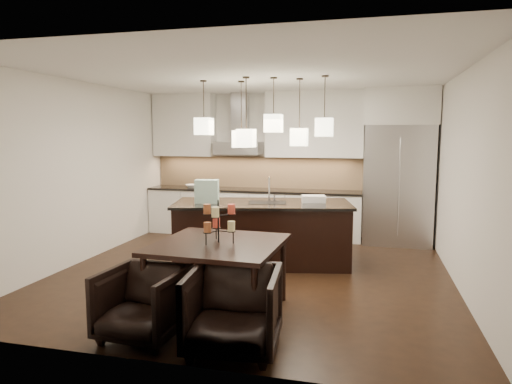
% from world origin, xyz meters
% --- Properties ---
extents(floor, '(5.50, 5.50, 0.02)m').
position_xyz_m(floor, '(0.00, 0.00, -0.01)').
color(floor, black).
rests_on(floor, ground).
extents(ceiling, '(5.50, 5.50, 0.02)m').
position_xyz_m(ceiling, '(0.00, 0.00, 2.81)').
color(ceiling, white).
rests_on(ceiling, wall_back).
extents(wall_back, '(5.50, 0.02, 2.80)m').
position_xyz_m(wall_back, '(0.00, 2.76, 1.40)').
color(wall_back, silver).
rests_on(wall_back, ground).
extents(wall_front, '(5.50, 0.02, 2.80)m').
position_xyz_m(wall_front, '(0.00, -2.76, 1.40)').
color(wall_front, silver).
rests_on(wall_front, ground).
extents(wall_left, '(0.02, 5.50, 2.80)m').
position_xyz_m(wall_left, '(-2.76, 0.00, 1.40)').
color(wall_left, silver).
rests_on(wall_left, ground).
extents(wall_right, '(0.02, 5.50, 2.80)m').
position_xyz_m(wall_right, '(2.76, 0.00, 1.40)').
color(wall_right, silver).
rests_on(wall_right, ground).
extents(refrigerator, '(1.20, 0.72, 2.15)m').
position_xyz_m(refrigerator, '(2.10, 2.38, 1.07)').
color(refrigerator, '#B7B7BA').
rests_on(refrigerator, floor).
extents(fridge_panel, '(1.26, 0.72, 0.65)m').
position_xyz_m(fridge_panel, '(2.10, 2.38, 2.47)').
color(fridge_panel, silver).
rests_on(fridge_panel, refrigerator).
extents(lower_cabinets, '(4.21, 0.62, 0.88)m').
position_xyz_m(lower_cabinets, '(-0.62, 2.43, 0.44)').
color(lower_cabinets, silver).
rests_on(lower_cabinets, floor).
extents(countertop, '(4.21, 0.66, 0.04)m').
position_xyz_m(countertop, '(-0.62, 2.43, 0.90)').
color(countertop, black).
rests_on(countertop, lower_cabinets).
extents(backsplash, '(4.21, 0.02, 0.63)m').
position_xyz_m(backsplash, '(-0.62, 2.73, 1.24)').
color(backsplash, tan).
rests_on(backsplash, countertop).
extents(upper_cab_left, '(1.25, 0.35, 1.25)m').
position_xyz_m(upper_cab_left, '(-2.10, 2.57, 2.17)').
color(upper_cab_left, silver).
rests_on(upper_cab_left, wall_back).
extents(upper_cab_right, '(1.85, 0.35, 1.25)m').
position_xyz_m(upper_cab_right, '(0.55, 2.57, 2.17)').
color(upper_cab_right, silver).
rests_on(upper_cab_right, wall_back).
extents(hood_canopy, '(0.90, 0.52, 0.24)m').
position_xyz_m(hood_canopy, '(-0.93, 2.48, 1.72)').
color(hood_canopy, '#B7B7BA').
rests_on(hood_canopy, wall_back).
extents(hood_chimney, '(0.30, 0.28, 0.96)m').
position_xyz_m(hood_chimney, '(-0.93, 2.59, 2.32)').
color(hood_chimney, '#B7B7BA').
rests_on(hood_chimney, hood_canopy).
extents(fruit_bowl, '(0.32, 0.32, 0.06)m').
position_xyz_m(fruit_bowl, '(-1.88, 2.38, 0.95)').
color(fruit_bowl, silver).
rests_on(fruit_bowl, countertop).
extents(island_body, '(2.75, 1.55, 0.91)m').
position_xyz_m(island_body, '(0.02, 0.51, 0.46)').
color(island_body, black).
rests_on(island_body, floor).
extents(island_top, '(2.85, 1.65, 0.04)m').
position_xyz_m(island_top, '(0.02, 0.51, 0.93)').
color(island_top, black).
rests_on(island_top, island_body).
extents(faucet, '(0.15, 0.26, 0.39)m').
position_xyz_m(faucet, '(0.10, 0.63, 1.15)').
color(faucet, silver).
rests_on(faucet, island_top).
extents(tote_bag, '(0.38, 0.26, 0.35)m').
position_xyz_m(tote_bag, '(-0.78, 0.26, 1.13)').
color(tote_bag, '#266341').
rests_on(tote_bag, island_top).
extents(food_container, '(0.40, 0.32, 0.10)m').
position_xyz_m(food_container, '(0.78, 0.72, 1.00)').
color(food_container, silver).
rests_on(food_container, island_top).
extents(dining_table, '(1.40, 1.40, 0.80)m').
position_xyz_m(dining_table, '(0.01, -1.55, 0.40)').
color(dining_table, black).
rests_on(dining_table, floor).
extents(candelabra, '(0.40, 0.40, 0.47)m').
position_xyz_m(candelabra, '(0.01, -1.55, 1.04)').
color(candelabra, black).
rests_on(candelabra, dining_table).
extents(candle_a, '(0.08, 0.08, 0.11)m').
position_xyz_m(candle_a, '(0.16, -1.55, 0.99)').
color(candle_a, '#F3E69C').
rests_on(candle_a, candelabra).
extents(candle_b, '(0.08, 0.08, 0.11)m').
position_xyz_m(candle_b, '(-0.06, -1.42, 0.99)').
color(candle_b, '#DF4937').
rests_on(candle_b, candelabra).
extents(candle_c, '(0.08, 0.08, 0.11)m').
position_xyz_m(candle_c, '(-0.07, -1.67, 0.99)').
color(candle_c, '#9B542E').
rests_on(candle_c, candelabra).
extents(candle_d, '(0.08, 0.08, 0.11)m').
position_xyz_m(candle_d, '(0.14, -1.46, 1.17)').
color(candle_d, '#DF4937').
rests_on(candle_d, candelabra).
extents(candle_e, '(0.08, 0.08, 0.11)m').
position_xyz_m(candle_e, '(-0.12, -1.52, 1.17)').
color(candle_e, '#9B542E').
rests_on(candle_e, candelabra).
extents(candle_f, '(0.08, 0.08, 0.11)m').
position_xyz_m(candle_f, '(0.03, -1.69, 1.17)').
color(candle_f, '#F3E69C').
rests_on(candle_f, candelabra).
extents(armchair_left, '(0.80, 0.82, 0.70)m').
position_xyz_m(armchair_left, '(-0.51, -2.33, 0.35)').
color(armchair_left, black).
rests_on(armchair_left, floor).
extents(armchair_right, '(0.90, 0.92, 0.77)m').
position_xyz_m(armchair_right, '(0.43, -2.37, 0.38)').
color(armchair_right, black).
rests_on(armchair_right, floor).
extents(pendant_a, '(0.24, 0.24, 0.26)m').
position_xyz_m(pendant_a, '(-0.90, 0.48, 2.11)').
color(pendant_a, '#F8F3C9').
rests_on(pendant_a, ceiling).
extents(pendant_b, '(0.24, 0.24, 0.26)m').
position_xyz_m(pendant_b, '(-0.35, 0.67, 1.91)').
color(pendant_b, '#F8F3C9').
rests_on(pendant_b, ceiling).
extents(pendant_c, '(0.24, 0.24, 0.26)m').
position_xyz_m(pendant_c, '(0.22, 0.37, 2.14)').
color(pendant_c, '#F8F3C9').
rests_on(pendant_c, ceiling).
extents(pendant_d, '(0.24, 0.24, 0.26)m').
position_xyz_m(pendant_d, '(0.57, 0.58, 1.94)').
color(pendant_d, '#F8F3C9').
rests_on(pendant_d, ceiling).
extents(pendant_e, '(0.24, 0.24, 0.26)m').
position_xyz_m(pendant_e, '(0.96, 0.35, 2.08)').
color(pendant_e, '#F8F3C9').
rests_on(pendant_e, ceiling).
extents(pendant_f, '(0.24, 0.24, 0.26)m').
position_xyz_m(pendant_f, '(-0.15, 0.22, 1.93)').
color(pendant_f, '#F8F3C9').
rests_on(pendant_f, ceiling).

